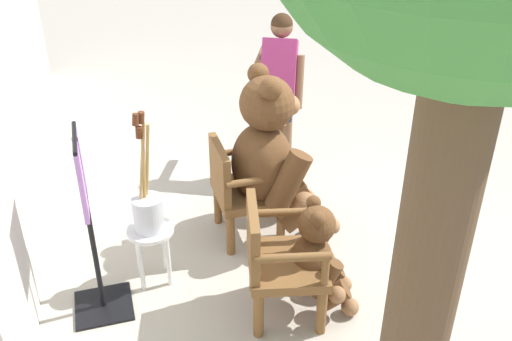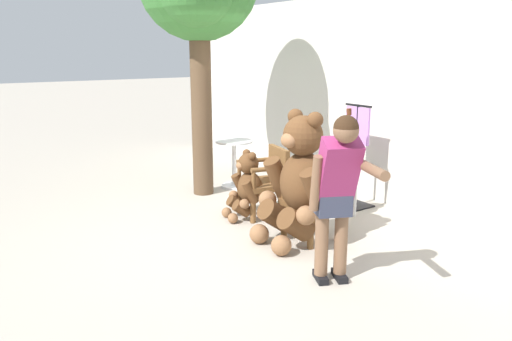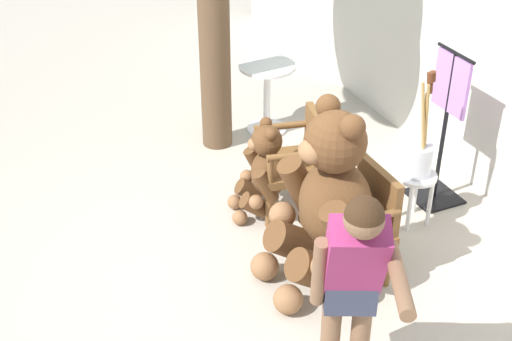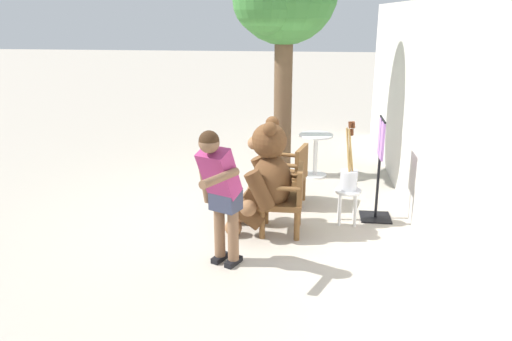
{
  "view_description": "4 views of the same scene",
  "coord_description": "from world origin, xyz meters",
  "px_view_note": "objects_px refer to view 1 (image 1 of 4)",
  "views": [
    {
      "loc": [
        -3.33,
        1.71,
        2.87
      ],
      "look_at": [
        0.26,
        0.64,
        0.73
      ],
      "focal_mm": 40.0,
      "sensor_mm": 36.0,
      "label": 1
    },
    {
      "loc": [
        4.45,
        -2.84,
        2.05
      ],
      "look_at": [
        -0.24,
        0.39,
        0.67
      ],
      "focal_mm": 35.0,
      "sensor_mm": 36.0,
      "label": 2
    },
    {
      "loc": [
        4.01,
        -1.68,
        3.48
      ],
      "look_at": [
        -0.23,
        0.23,
        0.61
      ],
      "focal_mm": 50.0,
      "sensor_mm": 36.0,
      "label": 3
    },
    {
      "loc": [
        6.25,
        0.97,
        2.64
      ],
      "look_at": [
        0.36,
        0.31,
        0.76
      ],
      "focal_mm": 35.0,
      "sensor_mm": 36.0,
      "label": 4
    }
  ],
  "objects_px": {
    "white_stool": "(151,240)",
    "clothing_display_stand": "(90,224)",
    "wooden_chair_right": "(241,188)",
    "teddy_bear_large": "(272,157)",
    "person_visitor": "(279,84)",
    "wooden_chair_left": "(278,258)",
    "teddy_bear_small": "(319,257)",
    "brush_bucket": "(148,208)"
  },
  "relations": [
    {
      "from": "wooden_chair_left",
      "to": "wooden_chair_right",
      "type": "xyz_separation_m",
      "value": [
        0.95,
        0.0,
        0.0
      ]
    },
    {
      "from": "person_visitor",
      "to": "white_stool",
      "type": "xyz_separation_m",
      "value": [
        -1.34,
        1.42,
        -0.56
      ]
    },
    {
      "from": "teddy_bear_large",
      "to": "brush_bucket",
      "type": "bearing_deg",
      "value": 108.95
    },
    {
      "from": "clothing_display_stand",
      "to": "person_visitor",
      "type": "bearing_deg",
      "value": -49.62
    },
    {
      "from": "wooden_chair_right",
      "to": "teddy_bear_large",
      "type": "relative_size",
      "value": 0.6
    },
    {
      "from": "wooden_chair_left",
      "to": "teddy_bear_small",
      "type": "distance_m",
      "value": 0.29
    },
    {
      "from": "white_stool",
      "to": "brush_bucket",
      "type": "bearing_deg",
      "value": -9.88
    },
    {
      "from": "wooden_chair_left",
      "to": "brush_bucket",
      "type": "distance_m",
      "value": 1.0
    },
    {
      "from": "wooden_chair_left",
      "to": "clothing_display_stand",
      "type": "xyz_separation_m",
      "value": [
        0.38,
        1.18,
        0.26
      ]
    },
    {
      "from": "teddy_bear_large",
      "to": "white_stool",
      "type": "distance_m",
      "value": 1.15
    },
    {
      "from": "wooden_chair_left",
      "to": "teddy_bear_large",
      "type": "bearing_deg",
      "value": -15.2
    },
    {
      "from": "teddy_bear_small",
      "to": "brush_bucket",
      "type": "relative_size",
      "value": 0.95
    },
    {
      "from": "white_stool",
      "to": "brush_bucket",
      "type": "distance_m",
      "value": 0.28
    },
    {
      "from": "teddy_bear_small",
      "to": "wooden_chair_left",
      "type": "bearing_deg",
      "value": 85.23
    },
    {
      "from": "teddy_bear_large",
      "to": "person_visitor",
      "type": "relative_size",
      "value": 0.93
    },
    {
      "from": "wooden_chair_left",
      "to": "teddy_bear_large",
      "type": "xyz_separation_m",
      "value": [
        0.95,
        -0.26,
        0.24
      ]
    },
    {
      "from": "white_stool",
      "to": "clothing_display_stand",
      "type": "xyz_separation_m",
      "value": [
        -0.21,
        0.4,
        0.36
      ]
    },
    {
      "from": "wooden_chair_left",
      "to": "white_stool",
      "type": "distance_m",
      "value": 0.98
    },
    {
      "from": "white_stool",
      "to": "clothing_display_stand",
      "type": "distance_m",
      "value": 0.58
    },
    {
      "from": "wooden_chair_right",
      "to": "brush_bucket",
      "type": "distance_m",
      "value": 0.88
    },
    {
      "from": "teddy_bear_large",
      "to": "brush_bucket",
      "type": "distance_m",
      "value": 1.1
    },
    {
      "from": "wooden_chair_right",
      "to": "clothing_display_stand",
      "type": "relative_size",
      "value": 0.63
    },
    {
      "from": "teddy_bear_small",
      "to": "clothing_display_stand",
      "type": "height_order",
      "value": "clothing_display_stand"
    },
    {
      "from": "wooden_chair_left",
      "to": "wooden_chair_right",
      "type": "bearing_deg",
      "value": 0.09
    },
    {
      "from": "white_stool",
      "to": "teddy_bear_large",
      "type": "bearing_deg",
      "value": -70.9
    },
    {
      "from": "wooden_chair_left",
      "to": "white_stool",
      "type": "bearing_deg",
      "value": 53.07
    },
    {
      "from": "teddy_bear_large",
      "to": "wooden_chair_left",
      "type": "bearing_deg",
      "value": 164.8
    },
    {
      "from": "white_stool",
      "to": "clothing_display_stand",
      "type": "height_order",
      "value": "clothing_display_stand"
    },
    {
      "from": "brush_bucket",
      "to": "white_stool",
      "type": "bearing_deg",
      "value": 170.12
    },
    {
      "from": "teddy_bear_large",
      "to": "clothing_display_stand",
      "type": "height_order",
      "value": "teddy_bear_large"
    },
    {
      "from": "wooden_chair_left",
      "to": "wooden_chair_right",
      "type": "distance_m",
      "value": 0.95
    },
    {
      "from": "teddy_bear_large",
      "to": "white_stool",
      "type": "bearing_deg",
      "value": 109.1
    },
    {
      "from": "wooden_chair_right",
      "to": "white_stool",
      "type": "distance_m",
      "value": 0.87
    },
    {
      "from": "wooden_chair_right",
      "to": "person_visitor",
      "type": "distance_m",
      "value": 1.25
    },
    {
      "from": "clothing_display_stand",
      "to": "brush_bucket",
      "type": "bearing_deg",
      "value": -61.85
    },
    {
      "from": "wooden_chair_left",
      "to": "person_visitor",
      "type": "xyz_separation_m",
      "value": [
        1.93,
        -0.64,
        0.45
      ]
    },
    {
      "from": "teddy_bear_large",
      "to": "wooden_chair_right",
      "type": "bearing_deg",
      "value": 89.74
    },
    {
      "from": "wooden_chair_right",
      "to": "teddy_bear_large",
      "type": "distance_m",
      "value": 0.35
    },
    {
      "from": "person_visitor",
      "to": "white_stool",
      "type": "bearing_deg",
      "value": 133.24
    },
    {
      "from": "wooden_chair_right",
      "to": "person_visitor",
      "type": "relative_size",
      "value": 0.56
    },
    {
      "from": "wooden_chair_left",
      "to": "person_visitor",
      "type": "bearing_deg",
      "value": -18.4
    },
    {
      "from": "teddy_bear_large",
      "to": "white_stool",
      "type": "height_order",
      "value": "teddy_bear_large"
    }
  ]
}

